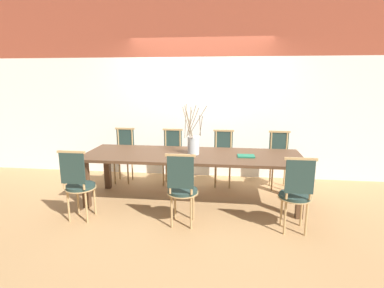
{
  "coord_description": "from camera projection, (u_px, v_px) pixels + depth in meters",
  "views": [
    {
      "loc": [
        0.51,
        -4.16,
        1.79
      ],
      "look_at": [
        0.0,
        0.0,
        0.87
      ],
      "focal_mm": 28.0,
      "sensor_mm": 36.0,
      "label": 1
    }
  ],
  "objects": [
    {
      "name": "chair_far_leftend",
      "position": [
        124.0,
        153.0,
        5.27
      ],
      "size": [
        0.39,
        0.39,
        0.94
      ],
      "rotation": [
        0.0,
        0.0,
        3.14
      ],
      "color": "#233833",
      "rests_on": "ground_plane"
    },
    {
      "name": "chair_far_right",
      "position": [
        279.0,
        158.0,
        4.95
      ],
      "size": [
        0.39,
        0.39,
        0.94
      ],
      "rotation": [
        0.0,
        0.0,
        3.14
      ],
      "color": "#233833",
      "rests_on": "ground_plane"
    },
    {
      "name": "chair_near_center",
      "position": [
        296.0,
        192.0,
        3.46
      ],
      "size": [
        0.39,
        0.39,
        0.94
      ],
      "color": "#233833",
      "rests_on": "ground_plane"
    },
    {
      "name": "chair_far_left",
      "position": [
        172.0,
        155.0,
        5.17
      ],
      "size": [
        0.39,
        0.39,
        0.94
      ],
      "rotation": [
        0.0,
        0.0,
        3.14
      ],
      "color": "#233833",
      "rests_on": "ground_plane"
    },
    {
      "name": "ground_plane",
      "position": [
        192.0,
        201.0,
        4.47
      ],
      "size": [
        16.0,
        16.0,
        0.0
      ],
      "primitive_type": "plane",
      "color": "#A87F51"
    },
    {
      "name": "chair_near_left",
      "position": [
        182.0,
        187.0,
        3.62
      ],
      "size": [
        0.39,
        0.39,
        0.94
      ],
      "color": "#233833",
      "rests_on": "ground_plane"
    },
    {
      "name": "chair_far_center",
      "position": [
        223.0,
        156.0,
        5.06
      ],
      "size": [
        0.39,
        0.39,
        0.94
      ],
      "rotation": [
        0.0,
        0.0,
        3.14
      ],
      "color": "#233833",
      "rests_on": "ground_plane"
    },
    {
      "name": "wall_rear",
      "position": [
        201.0,
        90.0,
        5.38
      ],
      "size": [
        12.0,
        0.06,
        3.2
      ],
      "color": "white",
      "rests_on": "ground_plane"
    },
    {
      "name": "book_stack",
      "position": [
        246.0,
        156.0,
        4.17
      ],
      "size": [
        0.24,
        0.17,
        0.02
      ],
      "color": "#1E6B4C",
      "rests_on": "dining_table"
    },
    {
      "name": "chair_near_leftend",
      "position": [
        78.0,
        183.0,
        3.78
      ],
      "size": [
        0.39,
        0.39,
        0.94
      ],
      "color": "#233833",
      "rests_on": "ground_plane"
    },
    {
      "name": "dining_table",
      "position": [
        192.0,
        159.0,
        4.34
      ],
      "size": [
        3.12,
        0.98,
        0.72
      ],
      "color": "#4C3321",
      "rests_on": "ground_plane"
    },
    {
      "name": "vase_centerpiece",
      "position": [
        193.0,
        145.0,
        4.29
      ],
      "size": [
        0.34,
        0.35,
        0.71
      ],
      "color": "#B2BCC1",
      "rests_on": "dining_table"
    }
  ]
}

